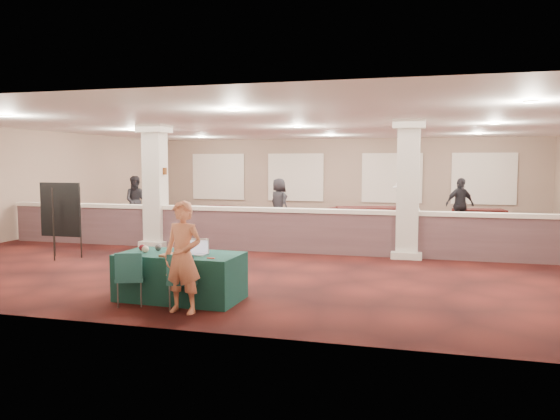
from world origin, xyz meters
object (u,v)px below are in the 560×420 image
(far_table_front_center, at_px, (368,220))
(attendee_b, at_px, (406,213))
(far_table_front_right, at_px, (452,235))
(attendee_a, at_px, (137,201))
(woman, at_px, (183,257))
(far_table_back_center, at_px, (354,220))
(far_table_front_left, at_px, (98,223))
(conf_chair_main, at_px, (183,277))
(far_table_back_left, at_px, (226,217))
(easel_board, at_px, (60,210))
(far_table_back_right, at_px, (479,219))
(conf_chair_side, at_px, (130,274))
(attendee_d, at_px, (279,203))
(near_table, at_px, (180,276))
(attendee_c, at_px, (460,205))

(far_table_front_center, relative_size, attendee_b, 1.08)
(far_table_front_right, distance_m, attendee_a, 10.86)
(woman, height_order, attendee_b, attendee_b)
(far_table_back_center, bearing_deg, far_table_front_left, -159.09)
(conf_chair_main, xyz_separation_m, far_table_front_center, (1.68, 10.08, -0.11))
(far_table_back_left, bearing_deg, easel_board, -101.25)
(woman, xyz_separation_m, far_table_back_right, (5.11, 12.03, -0.50))
(easel_board, bearing_deg, far_table_back_right, 41.27)
(easel_board, relative_size, far_table_back_left, 1.02)
(far_table_front_right, bearing_deg, easel_board, -155.22)
(woman, xyz_separation_m, far_table_front_center, (1.61, 10.20, -0.43))
(conf_chair_side, relative_size, far_table_front_center, 0.43)
(far_table_front_center, height_order, attendee_b, attendee_b)
(woman, relative_size, far_table_front_left, 1.03)
(conf_chair_main, xyz_separation_m, conf_chair_side, (-0.90, 0.01, -0.01))
(far_table_front_left, distance_m, attendee_d, 5.97)
(woman, bearing_deg, far_table_back_left, 114.33)
(far_table_front_right, height_order, attendee_a, attendee_a)
(near_table, bearing_deg, far_table_front_right, 58.50)
(far_table_front_right, height_order, far_table_back_center, far_table_back_center)
(conf_chair_side, xyz_separation_m, far_table_back_center, (2.09, 10.27, -0.14))
(far_table_front_center, xyz_separation_m, far_table_front_right, (2.47, -2.70, -0.05))
(easel_board, bearing_deg, attendee_b, 26.40)
(attendee_a, bearing_deg, attendee_b, -41.53)
(near_table, xyz_separation_m, far_table_back_right, (5.50, 11.33, -0.05))
(far_table_back_left, height_order, attendee_a, attendee_a)
(woman, height_order, attendee_c, attendee_c)
(far_table_front_center, bearing_deg, near_table, -101.89)
(conf_chair_side, height_order, far_table_back_center, conf_chair_side)
(conf_chair_main, relative_size, attendee_a, 0.50)
(conf_chair_main, height_order, attendee_c, attendee_c)
(far_table_front_left, height_order, attendee_d, attendee_d)
(conf_chair_side, xyz_separation_m, attendee_d, (-0.56, 10.68, 0.34))
(woman, bearing_deg, attendee_a, 129.85)
(conf_chair_main, xyz_separation_m, far_table_back_left, (-3.26, 10.28, -0.16))
(far_table_back_left, bearing_deg, attendee_a, -170.96)
(woman, distance_m, far_table_back_right, 13.08)
(easel_board, height_order, woman, easel_board)
(near_table, relative_size, far_table_back_center, 1.11)
(far_table_back_center, height_order, attendee_b, attendee_b)
(conf_chair_side, height_order, attendee_c, attendee_c)
(attendee_b, bearing_deg, woman, -69.76)
(attendee_c, bearing_deg, easel_board, -170.99)
(near_table, relative_size, far_table_back_left, 1.15)
(conf_chair_side, height_order, far_table_back_left, conf_chair_side)
(far_table_back_right, bearing_deg, conf_chair_side, -117.04)
(conf_chair_side, bearing_deg, far_table_back_left, 81.65)
(far_table_front_left, distance_m, far_table_back_left, 4.27)
(far_table_back_right, relative_size, attendee_b, 0.90)
(far_table_front_center, bearing_deg, attendee_c, 19.31)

